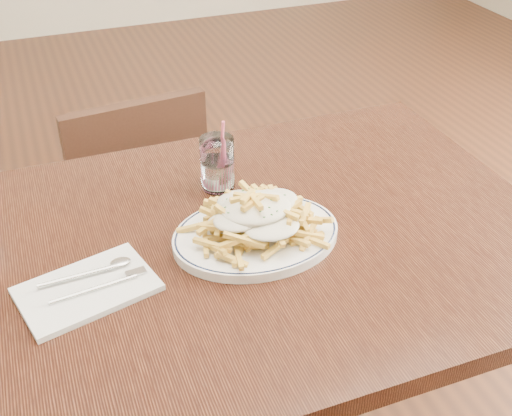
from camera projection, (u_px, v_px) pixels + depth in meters
name	position (u px, v px, depth m)	size (l,w,h in m)	color
table	(233.00, 272.00, 1.21)	(1.20, 0.80, 0.75)	black
chair_far	(136.00, 202.00, 1.81)	(0.40, 0.40, 0.79)	black
fries_plate	(256.00, 235.00, 1.16)	(0.34, 0.31, 0.02)	white
loaded_fries	(256.00, 214.00, 1.13)	(0.24, 0.19, 0.07)	gold
napkin	(87.00, 289.00, 1.05)	(0.21, 0.14, 0.01)	silver
cutlery	(86.00, 283.00, 1.05)	(0.19, 0.08, 0.01)	silver
water_glass	(218.00, 166.00, 1.29)	(0.07, 0.07, 0.15)	white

